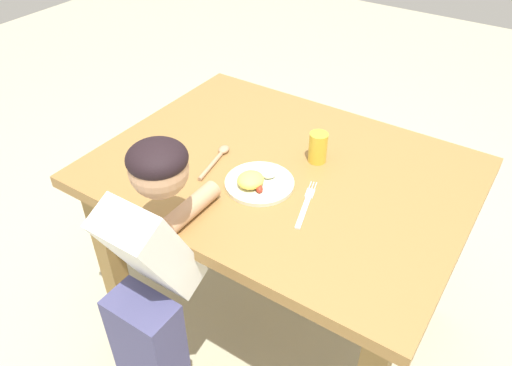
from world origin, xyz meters
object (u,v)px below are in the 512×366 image
plate (257,182)px  drinking_cup (318,147)px  person (154,303)px  spoon (218,157)px  fork (306,205)px

plate → drinking_cup: (0.09, 0.22, 0.04)m
plate → person: bearing=-101.5°
spoon → person: person is taller
fork → spoon: bearing=66.5°
fork → person: bearing=132.0°
spoon → person: bearing=-177.7°
plate → spoon: (-0.19, 0.05, -0.01)m
drinking_cup → person: bearing=-105.4°
plate → drinking_cup: 0.24m
spoon → person: size_ratio=0.19×
plate → drinking_cup: size_ratio=2.07×
person → fork: bearing=58.0°
fork → person: person is taller
fork → drinking_cup: 0.25m
fork → spoon: spoon is taller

